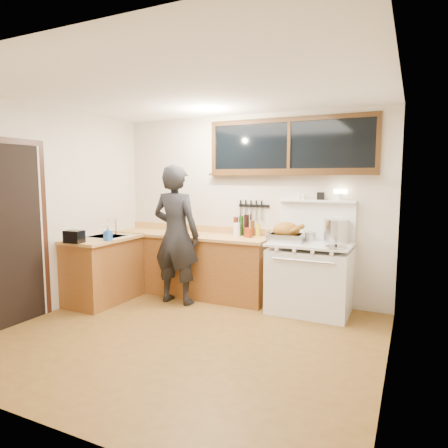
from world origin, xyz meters
The scene contains 20 objects.
ground_plane centered at (0.00, 0.00, -0.01)m, with size 4.00×3.50×0.02m, color brown.
room_shell centered at (0.00, 0.00, 1.65)m, with size 4.10×3.60×2.65m.
counter_back centered at (-0.80, 1.45, 0.45)m, with size 2.44×0.64×1.00m.
counter_left centered at (-1.70, 0.62, 0.45)m, with size 0.64×1.09×0.90m.
sink_unit centered at (-1.68, 0.70, 0.85)m, with size 0.50×0.45×0.37m.
vintage_stove centered at (1.00, 1.41, 0.47)m, with size 1.02×0.74×1.57m.
back_window centered at (0.60, 1.72, 2.06)m, with size 2.32×0.13×0.77m.
left_doorway centered at (-1.99, -0.55, 1.09)m, with size 0.02×1.04×2.17m.
knife_strip centered at (0.08, 1.73, 1.31)m, with size 0.46×0.03×0.28m.
man centered at (-0.75, 1.01, 0.95)m, with size 0.69×0.46×1.89m.
soap_bottle centered at (-1.43, 0.43, 0.99)m, with size 0.09×0.09×0.19m.
toaster centered at (-1.70, 0.12, 0.98)m, with size 0.24×0.18×0.16m.
cutting_board centered at (-0.88, 1.32, 0.95)m, with size 0.44×0.39×0.13m.
roast_turkey centered at (0.69, 1.38, 1.00)m, with size 0.49×0.37×0.25m.
stockpot centered at (1.29, 1.56, 1.05)m, with size 0.39×0.39×0.30m.
saucepan centered at (0.96, 1.58, 0.96)m, with size 0.19×0.28×0.11m.
pot_lid centered at (1.35, 1.16, 0.91)m, with size 0.25×0.25×0.04m.
coffee_tin centered at (0.12, 1.48, 0.97)m, with size 0.10×0.09×0.13m.
pitcher centered at (-0.08, 1.54, 0.99)m, with size 0.13×0.13×0.19m.
bottle_cluster centered at (0.01, 1.63, 1.03)m, with size 0.40×0.07×0.30m.
Camera 1 is at (2.15, -3.56, 1.72)m, focal length 32.00 mm.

